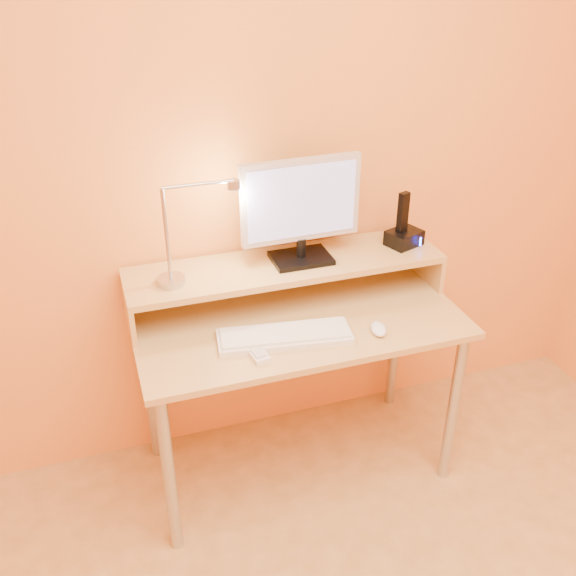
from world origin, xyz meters
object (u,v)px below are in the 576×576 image
object	(u,v)px
monitor_panel	(301,200)
keyboard	(285,337)
phone_dock	(404,238)
lamp_base	(171,281)
remote_control	(253,347)
mouse	(378,329)

from	to	relation	value
monitor_panel	keyboard	bearing A→B (deg)	-120.68
phone_dock	keyboard	xyz separation A→B (m)	(-0.58, -0.26, -0.18)
lamp_base	phone_dock	xyz separation A→B (m)	(0.92, 0.03, 0.02)
lamp_base	keyboard	world-z (taller)	lamp_base
monitor_panel	remote_control	xyz separation A→B (m)	(-0.27, -0.30, -0.39)
monitor_panel	lamp_base	xyz separation A→B (m)	(-0.49, -0.04, -0.23)
monitor_panel	phone_dock	world-z (taller)	monitor_panel
monitor_panel	keyboard	distance (m)	0.50
monitor_panel	phone_dock	xyz separation A→B (m)	(0.43, -0.01, -0.21)
mouse	lamp_base	bearing A→B (deg)	168.55
keyboard	mouse	distance (m)	0.34
lamp_base	mouse	distance (m)	0.75
lamp_base	remote_control	world-z (taller)	lamp_base
phone_dock	mouse	size ratio (longest dim) A/B	1.39
keyboard	mouse	size ratio (longest dim) A/B	4.99
lamp_base	mouse	bearing A→B (deg)	-23.76
lamp_base	phone_dock	bearing A→B (deg)	1.86
phone_dock	lamp_base	bearing A→B (deg)	162.06
lamp_base	keyboard	size ratio (longest dim) A/B	0.21
phone_dock	mouse	world-z (taller)	phone_dock
remote_control	lamp_base	bearing A→B (deg)	123.68
mouse	remote_control	bearing A→B (deg)	-172.72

